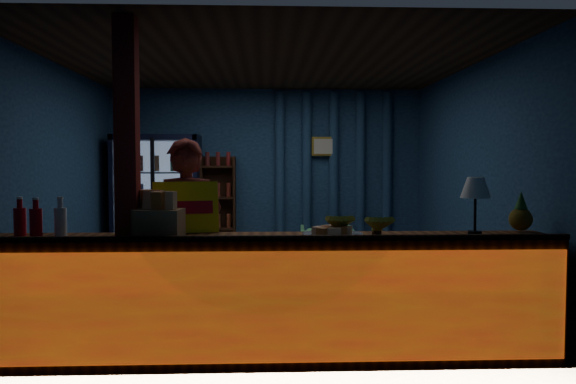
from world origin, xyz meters
The scene contains 19 objects.
ground centered at (0.00, 0.00, 0.00)m, with size 4.60×4.60×0.00m, color #515154.
room_walls centered at (0.00, 0.00, 1.57)m, with size 4.60×4.60×4.60m.
counter centered at (0.00, -1.91, 0.48)m, with size 4.40×0.57×0.99m.
support_post centered at (-1.05, -1.90, 1.30)m, with size 0.16×0.16×2.60m, color maroon.
beverage_cooler centered at (-1.55, 1.92, 0.93)m, with size 1.20×0.62×1.90m.
bottle_shelf centered at (-0.70, 2.06, 0.79)m, with size 0.50×0.28×1.60m.
curtain_folds centered at (1.00, 2.14, 1.30)m, with size 1.74×0.14×2.50m.
framed_picture centered at (0.85, 2.10, 1.75)m, with size 0.36×0.04×0.28m.
shopkeeper centered at (-0.69, -1.36, 0.86)m, with size 0.63×0.41×1.72m, color maroon.
green_chair centered at (0.81, 1.40, 0.33)m, with size 0.70×0.72×0.66m, color #60C172.
side_table centered at (1.02, 1.39, 0.27)m, with size 0.61×0.46×0.65m.
yellow_sign centered at (-0.65, -1.68, 1.15)m, with size 0.52×0.21×0.41m.
soda_bottles centered at (-1.74, -1.83, 1.07)m, with size 0.40×0.17×0.30m.
snack_box_left centered at (-0.80, -1.95, 1.07)m, with size 0.35×0.30×0.35m.
snack_box_centre centered at (-0.92, -1.85, 1.08)m, with size 0.37×0.31×0.35m.
pastry_tray centered at (0.49, -1.94, 0.98)m, with size 0.47×0.47×0.08m.
banana_bunches centered at (0.70, -1.91, 1.04)m, with size 0.54×0.31×0.18m.
table_lamp centered at (1.60, -1.92, 1.30)m, with size 0.23×0.23×0.45m.
pineapple centered at (2.05, -1.72, 1.08)m, with size 0.19×0.19×0.32m.
Camera 1 is at (-0.02, -6.16, 1.51)m, focal length 35.00 mm.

